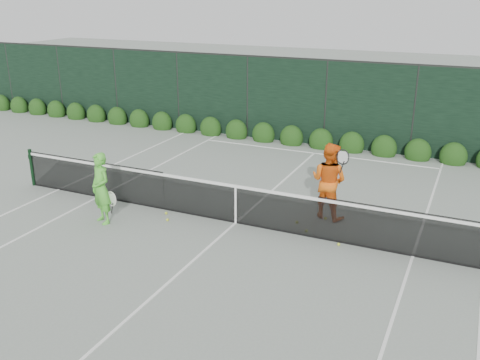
% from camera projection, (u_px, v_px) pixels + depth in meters
% --- Properties ---
extents(ground, '(80.00, 80.00, 0.00)m').
position_uv_depth(ground, '(236.00, 223.00, 12.86)').
color(ground, gray).
rests_on(ground, ground).
extents(tennis_net, '(12.90, 0.10, 1.07)m').
position_uv_depth(tennis_net, '(235.00, 202.00, 12.69)').
color(tennis_net, black).
rests_on(tennis_net, ground).
extents(player_woman, '(0.75, 0.64, 1.73)m').
position_uv_depth(player_woman, '(101.00, 188.00, 12.62)').
color(player_woman, '#55C539').
rests_on(player_woman, ground).
extents(player_man, '(1.06, 0.92, 1.89)m').
position_uv_depth(player_man, '(329.00, 181.00, 12.91)').
color(player_man, orange).
rests_on(player_man, ground).
extents(court_lines, '(11.03, 23.83, 0.01)m').
position_uv_depth(court_lines, '(236.00, 223.00, 12.85)').
color(court_lines, white).
rests_on(court_lines, ground).
extents(windscreen_fence, '(32.00, 21.07, 3.06)m').
position_uv_depth(windscreen_fence, '(175.00, 203.00, 10.02)').
color(windscreen_fence, black).
rests_on(windscreen_fence, ground).
extents(hedge_row, '(31.66, 0.65, 0.94)m').
position_uv_depth(hedge_row, '(321.00, 141.00, 18.90)').
color(hedge_row, black).
rests_on(hedge_row, ground).
extents(tennis_balls, '(4.44, 1.75, 0.07)m').
position_uv_depth(tennis_balls, '(265.00, 224.00, 12.70)').
color(tennis_balls, '#CBDD31').
rests_on(tennis_balls, ground).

